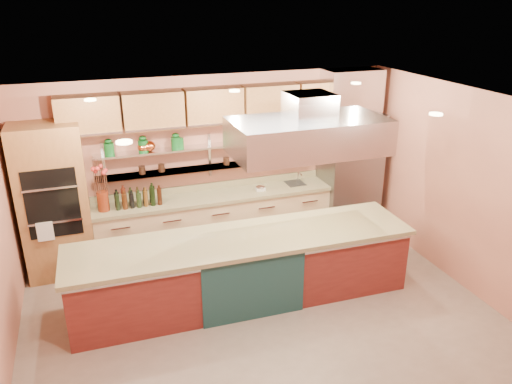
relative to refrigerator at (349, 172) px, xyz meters
name	(u,v)px	position (x,y,z in m)	size (l,w,h in m)	color
floor	(265,321)	(-2.35, -2.14, -1.06)	(6.00, 5.00, 0.02)	gray
ceiling	(267,107)	(-2.35, -2.14, 1.75)	(6.00, 5.00, 0.02)	black
wall_back	(212,161)	(-2.35, 0.36, 0.35)	(6.00, 0.04, 2.80)	#B36D54
wall_front	(382,357)	(-2.35, -4.64, 0.35)	(6.00, 0.04, 2.80)	#B36D54
wall_right	(469,192)	(0.65, -2.14, 0.35)	(0.04, 5.00, 2.80)	#B36D54
oven_stack	(54,202)	(-4.80, 0.04, 0.10)	(0.95, 0.64, 2.30)	#9B6738
refrigerator	(349,172)	(0.00, 0.00, 0.00)	(0.95, 0.72, 2.10)	slate
back_counter	(216,221)	(-2.40, 0.06, -0.58)	(3.84, 0.64, 0.93)	tan
wall_shelf_lower	(212,167)	(-2.40, 0.23, 0.30)	(3.60, 0.26, 0.03)	silver
wall_shelf_upper	(211,146)	(-2.40, 0.23, 0.65)	(3.60, 0.26, 0.03)	silver
upper_cabinets	(213,106)	(-2.35, 0.18, 1.30)	(4.60, 0.36, 0.55)	#9B6738
range_hood	(308,136)	(-1.56, -1.55, 1.20)	(2.00, 1.00, 0.45)	silver
ceiling_downlights	(261,106)	(-2.35, -1.94, 1.72)	(4.00, 2.80, 0.02)	#FFE5A5
island	(243,269)	(-2.46, -1.55, -0.58)	(4.52, 0.98, 0.94)	maroon
flower_vase	(103,201)	(-4.13, 0.01, 0.03)	(0.17, 0.17, 0.30)	maroon
oil_bottle_cluster	(138,199)	(-3.61, 0.01, 0.00)	(0.75, 0.21, 0.24)	black
kitchen_scale	(260,188)	(-1.64, 0.01, -0.08)	(0.15, 0.11, 0.08)	silver
bar_faucet	(298,178)	(-0.92, 0.11, -0.02)	(0.03, 0.03, 0.19)	white
copper_kettle	(149,146)	(-3.37, 0.23, 0.74)	(0.20, 0.20, 0.16)	#D76331
green_canister	(179,143)	(-2.90, 0.23, 0.75)	(0.13, 0.13, 0.16)	#104E1B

